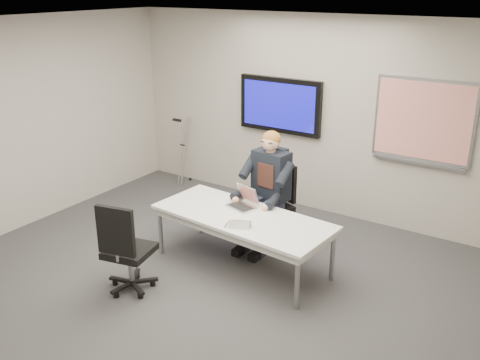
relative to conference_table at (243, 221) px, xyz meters
The scene contains 13 objects.
floor 1.13m from the conference_table, 98.51° to the right, with size 6.00×6.00×0.02m, color #363538.
ceiling 2.42m from the conference_table, 98.51° to the right, with size 6.00×6.00×0.02m, color white.
wall_back 2.20m from the conference_table, 94.04° to the left, with size 6.00×0.02×2.80m, color #ACA69C.
conference_table is the anchor object (origin of this frame).
tv_display 2.28m from the conference_table, 107.98° to the left, with size 1.30×0.09×0.80m.
whiteboard 2.63m from the conference_table, 55.00° to the left, with size 1.25×0.08×1.10m.
office_chair_far 0.88m from the conference_table, 93.66° to the left, with size 0.63×0.63×1.02m.
office_chair_near 1.38m from the conference_table, 122.57° to the right, with size 0.61×0.61×1.07m.
seated_person 0.58m from the conference_table, 96.94° to the left, with size 0.48×0.83×1.48m.
crutch 2.96m from the conference_table, 142.16° to the left, with size 0.16×0.36×1.16m, color #A4A7AB, non-canonical shape.
laptop 0.31m from the conference_table, 119.36° to the left, with size 0.39×0.40×0.24m.
name_tent 0.36m from the conference_table, 61.76° to the right, with size 0.23×0.07×0.09m, color white, non-canonical shape.
pen 0.33m from the conference_table, 91.19° to the right, with size 0.01×0.01×0.13m, color black.
Camera 1 is at (3.21, -3.76, 3.20)m, focal length 40.00 mm.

